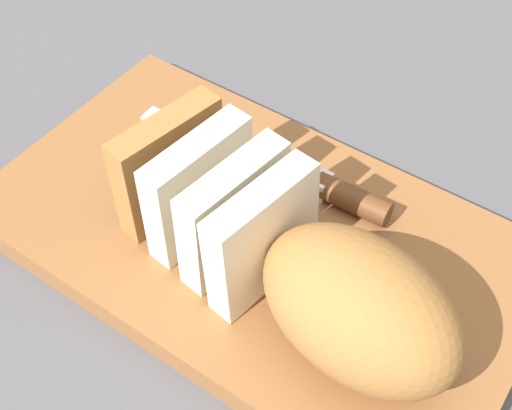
{
  "coord_description": "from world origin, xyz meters",
  "views": [
    {
      "loc": [
        -0.2,
        0.28,
        0.46
      ],
      "look_at": [
        0.0,
        0.0,
        0.05
      ],
      "focal_mm": 48.24,
      "sensor_mm": 36.0,
      "label": 1
    }
  ],
  "objects": [
    {
      "name": "crumb_near_loaf",
      "position": [
        -0.0,
        -0.02,
        0.03
      ],
      "size": [
        0.0,
        0.0,
        0.0
      ],
      "primitive_type": "sphere",
      "color": "#A8753D",
      "rests_on": "cutting_board"
    },
    {
      "name": "crumb_near_knife",
      "position": [
        -0.01,
        0.01,
        0.03
      ],
      "size": [
        0.0,
        0.0,
        0.0
      ],
      "primitive_type": "sphere",
      "color": "#A8753D",
      "rests_on": "cutting_board"
    },
    {
      "name": "ground_plane",
      "position": [
        0.0,
        0.0,
        0.0
      ],
      "size": [
        3.0,
        3.0,
        0.0
      ],
      "primitive_type": "plane",
      "color": "#4C4C51"
    },
    {
      "name": "crumb_stray_left",
      "position": [
        -0.08,
        0.05,
        0.03
      ],
      "size": [
        0.0,
        0.0,
        0.0
      ],
      "primitive_type": "sphere",
      "color": "#A8753D",
      "rests_on": "cutting_board"
    },
    {
      "name": "cutting_board",
      "position": [
        0.0,
        0.0,
        0.01
      ],
      "size": [
        0.44,
        0.26,
        0.02
      ],
      "primitive_type": "cube",
      "rotation": [
        0.0,
        0.0,
        0.02
      ],
      "color": "brown",
      "rests_on": "ground_plane"
    },
    {
      "name": "bread_loaf",
      "position": [
        -0.06,
        0.04,
        0.07
      ],
      "size": [
        0.29,
        0.13,
        0.09
      ],
      "rotation": [
        0.0,
        0.0,
        -0.14
      ],
      "color": "#996633",
      "rests_on": "cutting_board"
    },
    {
      "name": "bread_knife",
      "position": [
        -0.02,
        -0.06,
        0.03
      ],
      "size": [
        0.25,
        0.03,
        0.02
      ],
      "rotation": [
        0.0,
        0.0,
        0.05
      ],
      "color": "silver",
      "rests_on": "cutting_board"
    }
  ]
}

